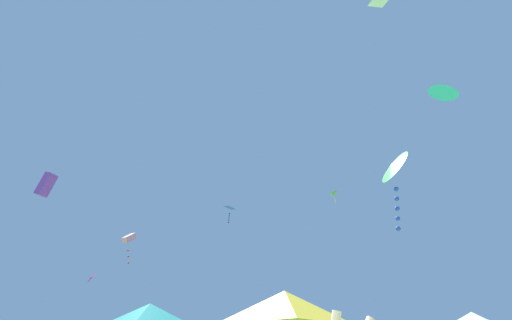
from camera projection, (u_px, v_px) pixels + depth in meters
The scene contains 9 objects.
canopy_tent_yellow at pixel (285, 308), 11.70m from camera, with size 3.33×3.33×3.56m.
canopy_tent_teal at pixel (148, 319), 11.84m from camera, with size 2.99×2.99×3.20m.
kite_blue_diamond at pixel (230, 208), 29.12m from camera, with size 0.93×0.74×1.62m.
kite_cyan_delta at pixel (443, 92), 17.80m from camera, with size 1.90×1.93×0.81m.
kite_magenta_diamond at pixel (90, 278), 27.28m from camera, with size 0.64×0.66×0.69m.
kite_lime_box at pixel (334, 194), 30.87m from camera, with size 0.57×0.34×1.26m.
kite_pink_box at pixel (129, 239), 27.51m from camera, with size 0.93×1.23×2.54m.
kite_purple_box at pixel (46, 185), 12.94m from camera, with size 0.70×0.58×0.93m.
kite_green_delta at pixel (393, 169), 13.44m from camera, with size 1.23×1.63×3.10m.
Camera 1 is at (-0.61, -4.94, 1.53)m, focal length 24.74 mm.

